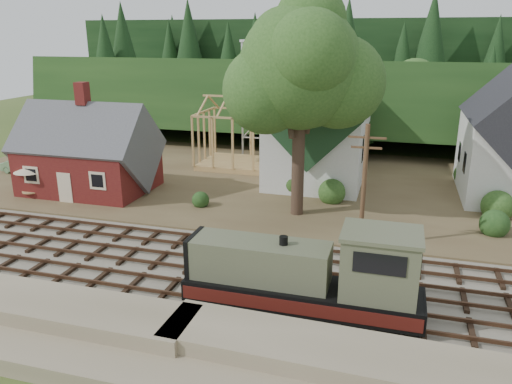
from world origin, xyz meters
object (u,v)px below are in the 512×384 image
(locomotive, at_px, (311,276))
(car_green, at_px, (21,166))
(patio_set, at_px, (29,170))
(car_blue, at_px, (116,186))

(locomotive, height_order, car_green, locomotive)
(locomotive, height_order, patio_set, locomotive)
(car_green, bearing_deg, locomotive, -115.13)
(locomotive, bearing_deg, patio_set, 156.25)
(car_green, bearing_deg, patio_set, -130.91)
(patio_set, bearing_deg, locomotive, -23.75)
(patio_set, bearing_deg, car_green, 135.67)
(car_green, height_order, patio_set, patio_set)
(locomotive, distance_m, patio_set, 27.11)
(car_blue, distance_m, car_green, 12.43)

